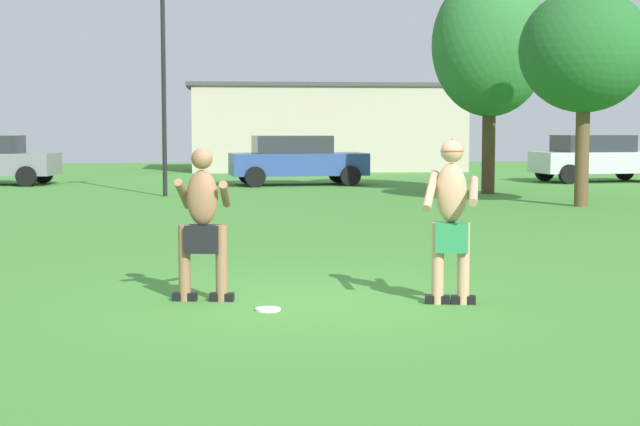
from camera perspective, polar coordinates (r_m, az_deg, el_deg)
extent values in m
plane|color=#428433|center=(10.59, -1.13, -5.19)|extent=(80.00, 80.00, 0.00)
cube|color=black|center=(10.56, 8.34, -5.03)|extent=(0.27, 0.15, 0.09)
cylinder|color=tan|center=(10.50, 8.37, -2.93)|extent=(0.13, 0.13, 0.87)
cube|color=black|center=(10.55, 6.86, -5.03)|extent=(0.27, 0.15, 0.09)
cylinder|color=tan|center=(10.48, 6.88, -2.93)|extent=(0.13, 0.13, 0.87)
cube|color=#28844C|center=(10.46, 7.64, -1.42)|extent=(0.38, 0.30, 0.31)
ellipsoid|color=tan|center=(10.41, 7.67, 1.16)|extent=(0.36, 0.27, 0.63)
cylinder|color=tan|center=(10.33, 8.95, 1.29)|extent=(0.25, 0.60, 0.29)
cylinder|color=tan|center=(10.30, 6.47, 1.31)|extent=(0.29, 0.54, 0.41)
sphere|color=tan|center=(10.39, 7.70, 3.59)|extent=(0.24, 0.24, 0.24)
cone|color=red|center=(10.39, 7.71, 3.96)|extent=(0.29, 0.29, 0.13)
cube|color=black|center=(10.75, -7.88, -4.85)|extent=(0.27, 0.15, 0.09)
cylinder|color=#936647|center=(10.69, -7.90, -2.90)|extent=(0.13, 0.13, 0.83)
cube|color=black|center=(10.67, -5.74, -4.89)|extent=(0.27, 0.15, 0.09)
cylinder|color=#936647|center=(10.62, -5.76, -2.94)|extent=(0.13, 0.13, 0.83)
cube|color=black|center=(10.62, -6.85, -1.51)|extent=(0.39, 0.30, 0.30)
ellipsoid|color=#936647|center=(10.57, -6.88, 0.90)|extent=(0.37, 0.27, 0.60)
cylinder|color=#936647|center=(10.72, -7.99, 1.10)|extent=(0.18, 0.54, 0.37)
cylinder|color=#936647|center=(10.63, -5.56, 1.09)|extent=(0.14, 0.56, 0.32)
sphere|color=#936647|center=(10.55, -6.90, 3.17)|extent=(0.23, 0.23, 0.23)
cylinder|color=white|center=(10.10, -3.05, -5.63)|extent=(0.26, 0.26, 0.03)
cube|color=#2D478C|center=(31.27, -1.28, 2.87)|extent=(4.44, 2.18, 0.70)
cube|color=#282D33|center=(31.22, -1.65, 4.02)|extent=(2.54, 1.79, 0.56)
cylinder|color=black|center=(32.46, 1.07, 2.33)|extent=(0.66, 0.28, 0.64)
cylinder|color=black|center=(30.71, 1.78, 2.17)|extent=(0.66, 0.28, 0.64)
cylinder|color=black|center=(31.96, -4.22, 2.28)|extent=(0.66, 0.28, 0.64)
cylinder|color=black|center=(30.18, -3.80, 2.11)|extent=(0.66, 0.28, 0.64)
cube|color=silver|center=(34.28, 15.90, 2.87)|extent=(4.47, 2.24, 0.70)
cube|color=#282D33|center=(34.17, 15.63, 3.93)|extent=(2.56, 1.83, 0.56)
cylinder|color=black|center=(35.81, 17.34, 2.36)|extent=(0.66, 0.29, 0.64)
cylinder|color=black|center=(34.43, 12.97, 2.36)|extent=(0.66, 0.29, 0.64)
cylinder|color=black|center=(32.81, 14.30, 2.21)|extent=(0.66, 0.29, 0.64)
cylinder|color=black|center=(33.50, -15.85, 2.23)|extent=(0.66, 0.29, 0.64)
cylinder|color=black|center=(31.78, -16.74, 2.06)|extent=(0.66, 0.29, 0.64)
cylinder|color=black|center=(26.60, -9.09, 6.95)|extent=(0.12, 0.12, 5.55)
cube|color=#B2A893|center=(41.72, 0.36, 4.90)|extent=(11.25, 4.71, 3.47)
cube|color=#3F3F44|center=(41.75, 0.36, 7.39)|extent=(11.70, 4.90, 0.16)
cylinder|color=brown|center=(23.75, 15.04, 3.54)|extent=(0.32, 0.32, 2.63)
ellipsoid|color=#236028|center=(23.81, 15.17, 9.15)|extent=(3.03, 3.03, 2.89)
cylinder|color=#4C3823|center=(27.64, 9.80, 3.95)|extent=(0.37, 0.37, 2.74)
ellipsoid|color=#2D7033|center=(27.73, 9.89, 9.65)|extent=(3.22, 3.22, 3.96)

